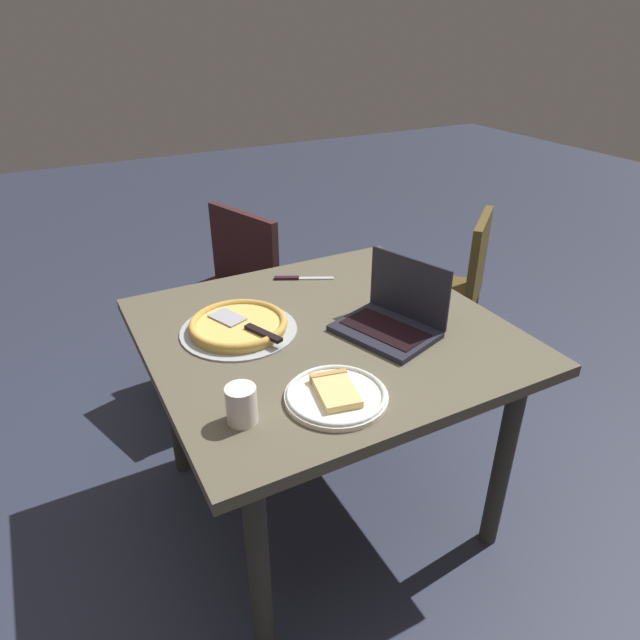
# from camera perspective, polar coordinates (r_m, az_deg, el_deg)

# --- Properties ---
(ground_plane) EXTENTS (12.00, 12.00, 0.00)m
(ground_plane) POSITION_cam_1_polar(r_m,az_deg,el_deg) (2.23, 0.46, -17.87)
(ground_plane) COLOR #2B3043
(dining_table) EXTENTS (1.09, 1.04, 0.75)m
(dining_table) POSITION_cam_1_polar(r_m,az_deg,el_deg) (1.81, 0.54, -3.47)
(dining_table) COLOR brown
(dining_table) RESTS_ON ground_plane
(laptop) EXTENTS (0.31, 0.35, 0.22)m
(laptop) POSITION_cam_1_polar(r_m,az_deg,el_deg) (1.75, 7.42, 0.31)
(laptop) COLOR black
(laptop) RESTS_ON dining_table
(pizza_plate) EXTENTS (0.27, 0.27, 0.04)m
(pizza_plate) POSITION_cam_1_polar(r_m,az_deg,el_deg) (1.45, 1.65, -7.60)
(pizza_plate) COLOR white
(pizza_plate) RESTS_ON dining_table
(pizza_tray) EXTENTS (0.37, 0.37, 0.04)m
(pizza_tray) POSITION_cam_1_polar(r_m,az_deg,el_deg) (1.76, -8.30, -0.56)
(pizza_tray) COLOR #A3A9AE
(pizza_tray) RESTS_ON dining_table
(table_knife) EXTENTS (0.21, 0.12, 0.01)m
(table_knife) POSITION_cam_1_polar(r_m,az_deg,el_deg) (2.09, -2.29, 4.29)
(table_knife) COLOR #B8BABE
(table_knife) RESTS_ON dining_table
(drink_cup) EXTENTS (0.08, 0.08, 0.10)m
(drink_cup) POSITION_cam_1_polar(r_m,az_deg,el_deg) (1.37, -8.02, -8.51)
(drink_cup) COLOR silver
(drink_cup) RESTS_ON dining_table
(chair_near) EXTENTS (0.55, 0.55, 0.84)m
(chair_near) POSITION_cam_1_polar(r_m,az_deg,el_deg) (2.70, 13.10, 3.30)
(chair_near) COLOR #52411C
(chair_near) RESTS_ON ground_plane
(chair_far) EXTENTS (0.58, 0.58, 0.85)m
(chair_far) POSITION_cam_1_polar(r_m,az_deg,el_deg) (2.58, -9.81, 2.72)
(chair_far) COLOR #351B1B
(chair_far) RESTS_ON ground_plane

